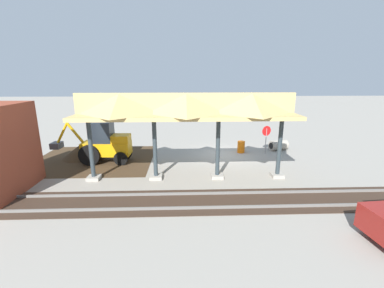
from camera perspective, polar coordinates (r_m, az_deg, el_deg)
ground_plane at (r=19.52m, az=7.25°, el=-2.46°), size 120.00×120.00×0.00m
dirt_work_zone at (r=19.63m, az=-20.93°, el=-3.24°), size 8.26×7.00×0.01m
platform_canopy at (r=14.06m, az=-1.28°, el=8.29°), size 11.89×3.20×4.90m
rail_tracks at (r=12.80m, az=12.65°, el=-12.13°), size 60.00×2.58×0.15m
stop_sign at (r=20.16m, az=16.19°, el=2.17°), size 0.73×0.28×2.16m
backhoe at (r=18.52m, az=-18.91°, el=-0.05°), size 5.33×1.77×2.82m
dirt_mound at (r=20.48m, az=-23.47°, el=-2.77°), size 5.14×5.14×1.86m
concrete_pipe at (r=21.77m, az=18.64°, el=-0.23°), size 1.56×1.16×0.80m
traffic_barrel at (r=20.26m, az=10.85°, el=-0.64°), size 0.56×0.56×0.90m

